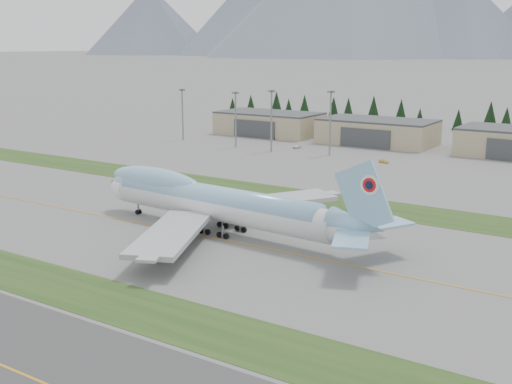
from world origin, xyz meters
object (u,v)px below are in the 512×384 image
Objects in this scene: boeing_747_freighter at (216,202)px; service_vehicle_b at (384,163)px; hangar_left at (269,123)px; service_vehicle_a at (297,148)px; hangar_center at (377,132)px.

boeing_747_freighter is 20.59× the size of service_vehicle_b.
hangar_left is 43.39m from service_vehicle_a.
hangar_left reaches higher than service_vehicle_b.
hangar_left is 55.00m from hangar_center.
hangar_left is at bearing 152.26° from service_vehicle_a.
service_vehicle_a is 44.74m from service_vehicle_b.
boeing_747_freighter reaches higher than hangar_left.
service_vehicle_b is (-1.33, 104.06, -6.89)m from boeing_747_freighter.
hangar_center is at bearing 0.00° from hangar_left.
boeing_747_freighter is 1.65× the size of hangar_left.
boeing_747_freighter is 104.30m from service_vehicle_b.
hangar_center reaches higher than service_vehicle_a.
boeing_747_freighter reaches higher than service_vehicle_a.
hangar_center is (55.00, 0.00, 0.00)m from hangar_left.
service_vehicle_a is at bearing 114.88° from boeing_747_freighter.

